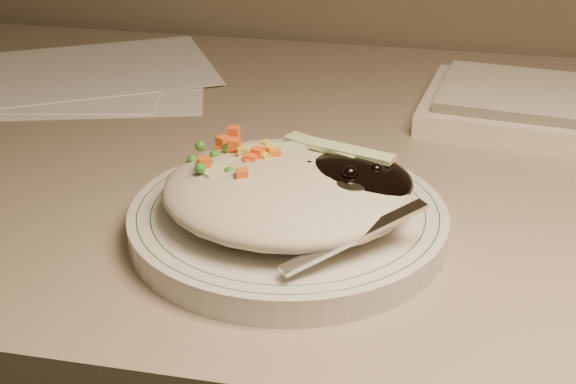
# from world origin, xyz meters

# --- Properties ---
(desk) EXTENTS (1.40, 0.70, 0.74)m
(desk) POSITION_xyz_m (0.00, 1.38, 0.54)
(desk) COLOR gray
(desk) RESTS_ON ground
(plate) EXTENTS (0.25, 0.25, 0.02)m
(plate) POSITION_xyz_m (-0.05, 1.21, 0.75)
(plate) COLOR silver
(plate) RESTS_ON desk
(plate_rim) EXTENTS (0.24, 0.24, 0.00)m
(plate_rim) POSITION_xyz_m (-0.05, 1.21, 0.76)
(plate_rim) COLOR #144723
(plate_rim) RESTS_ON plate
(meal) EXTENTS (0.20, 0.19, 0.05)m
(meal) POSITION_xyz_m (-0.04, 1.21, 0.78)
(meal) COLOR #BEB49A
(meal) RESTS_ON plate
(papers) EXTENTS (0.39, 0.36, 0.00)m
(papers) POSITION_xyz_m (-0.38, 1.52, 0.74)
(papers) COLOR white
(papers) RESTS_ON desk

